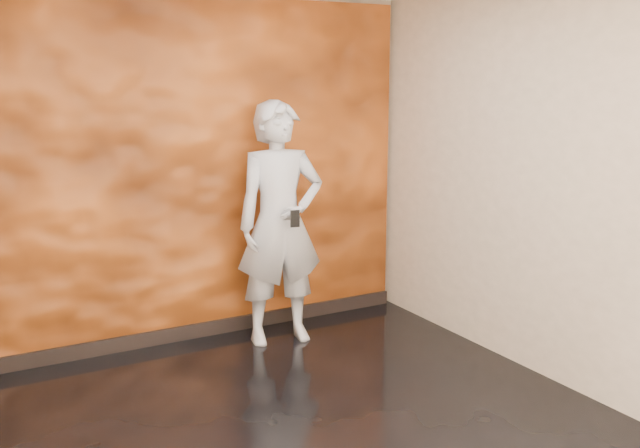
{
  "coord_description": "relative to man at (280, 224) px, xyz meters",
  "views": [
    {
      "loc": [
        -1.79,
        -3.5,
        2.14
      ],
      "look_at": [
        0.73,
        1.02,
        1.06
      ],
      "focal_mm": 40.0,
      "sensor_mm": 36.0,
      "label": 1
    }
  ],
  "objects": [
    {
      "name": "room",
      "position": [
        -0.65,
        -1.54,
        0.42
      ],
      "size": [
        4.02,
        4.02,
        2.81
      ],
      "color": "black",
      "rests_on": "ground"
    },
    {
      "name": "feature_wall",
      "position": [
        -0.65,
        0.42,
        0.4
      ],
      "size": [
        3.9,
        0.06,
        2.75
      ],
      "primitive_type": "cube",
      "color": "orange",
      "rests_on": "ground"
    },
    {
      "name": "baseboard",
      "position": [
        -0.65,
        0.38,
        -0.92
      ],
      "size": [
        3.9,
        0.04,
        0.12
      ],
      "primitive_type": "cube",
      "color": "black",
      "rests_on": "ground"
    },
    {
      "name": "man",
      "position": [
        0.0,
        0.0,
        0.0
      ],
      "size": [
        0.77,
        0.57,
        1.96
      ],
      "primitive_type": "imported",
      "rotation": [
        0.0,
        0.0,
        -0.14
      ],
      "color": "#9499A4",
      "rests_on": "ground"
    },
    {
      "name": "phone",
      "position": [
        -0.02,
        -0.29,
        0.09
      ],
      "size": [
        0.07,
        0.03,
        0.13
      ],
      "primitive_type": "cube",
      "rotation": [
        0.0,
        0.0,
        -0.2
      ],
      "color": "black",
      "rests_on": "man"
    }
  ]
}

